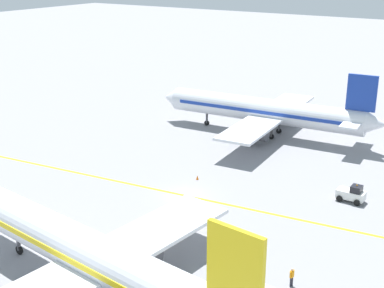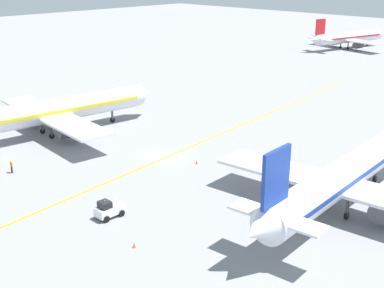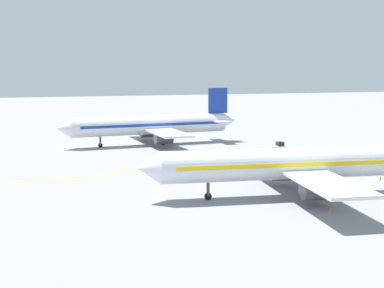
{
  "view_description": "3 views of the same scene",
  "coord_description": "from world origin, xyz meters",
  "px_view_note": "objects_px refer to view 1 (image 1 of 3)",
  "views": [
    {
      "loc": [
        -45.72,
        -30.85,
        25.39
      ],
      "look_at": [
        4.7,
        2.1,
        4.42
      ],
      "focal_mm": 50.0,
      "sensor_mm": 36.0,
      "label": 1
    },
    {
      "loc": [
        50.02,
        -46.22,
        25.27
      ],
      "look_at": [
        4.57,
        0.59,
        2.94
      ],
      "focal_mm": 50.0,
      "sensor_mm": 36.0,
      "label": 2
    },
    {
      "loc": [
        -73.62,
        24.06,
        14.64
      ],
      "look_at": [
        -4.12,
        3.03,
        4.18
      ],
      "focal_mm": 50.0,
      "sensor_mm": 36.0,
      "label": 3
    }
  ],
  "objects_px": {
    "ground_crew_worker": "(292,276)",
    "traffic_cone_near_nose": "(197,177)",
    "baggage_tug_white": "(352,194)",
    "airplane_at_gate": "(90,255)",
    "airplane_adjacent_stand": "(267,111)"
  },
  "relations": [
    {
      "from": "ground_crew_worker",
      "to": "traffic_cone_near_nose",
      "type": "relative_size",
      "value": 3.05
    },
    {
      "from": "baggage_tug_white",
      "to": "ground_crew_worker",
      "type": "bearing_deg",
      "value": -177.18
    },
    {
      "from": "airplane_at_gate",
      "to": "baggage_tug_white",
      "type": "bearing_deg",
      "value": -22.44
    },
    {
      "from": "airplane_at_gate",
      "to": "traffic_cone_near_nose",
      "type": "bearing_deg",
      "value": 13.22
    },
    {
      "from": "ground_crew_worker",
      "to": "traffic_cone_near_nose",
      "type": "bearing_deg",
      "value": 51.7
    },
    {
      "from": "baggage_tug_white",
      "to": "airplane_at_gate",
      "type": "bearing_deg",
      "value": 157.56
    },
    {
      "from": "airplane_adjacent_stand",
      "to": "ground_crew_worker",
      "type": "height_order",
      "value": "airplane_adjacent_stand"
    },
    {
      "from": "ground_crew_worker",
      "to": "baggage_tug_white",
      "type": "bearing_deg",
      "value": 2.82
    },
    {
      "from": "baggage_tug_white",
      "to": "traffic_cone_near_nose",
      "type": "relative_size",
      "value": 5.5
    },
    {
      "from": "baggage_tug_white",
      "to": "traffic_cone_near_nose",
      "type": "distance_m",
      "value": 18.04
    },
    {
      "from": "airplane_adjacent_stand",
      "to": "ground_crew_worker",
      "type": "relative_size",
      "value": 21.16
    },
    {
      "from": "airplane_at_gate",
      "to": "airplane_adjacent_stand",
      "type": "bearing_deg",
      "value": 8.21
    },
    {
      "from": "airplane_at_gate",
      "to": "airplane_adjacent_stand",
      "type": "height_order",
      "value": "same"
    },
    {
      "from": "airplane_at_gate",
      "to": "baggage_tug_white",
      "type": "xyz_separation_m",
      "value": [
        28.57,
        -11.8,
        -2.81
      ]
    },
    {
      "from": "traffic_cone_near_nose",
      "to": "airplane_adjacent_stand",
      "type": "bearing_deg",
      "value": 2.03
    }
  ]
}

